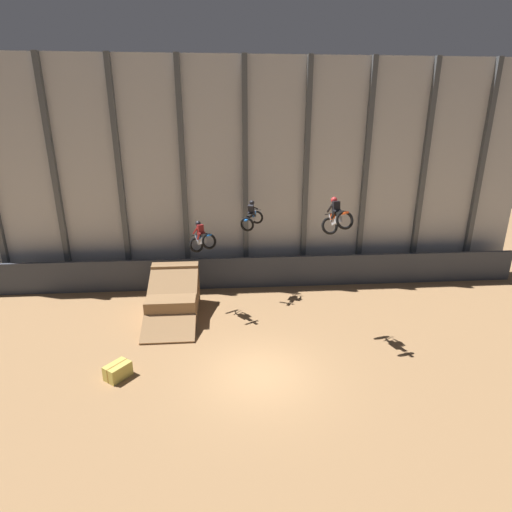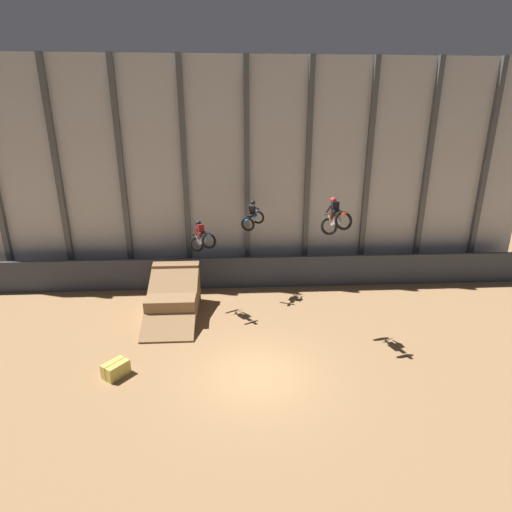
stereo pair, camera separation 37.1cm
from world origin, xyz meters
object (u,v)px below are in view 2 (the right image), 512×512
Objects in this scene: rider_bike_right_air at (335,218)px; rider_bike_left_air at (202,238)px; rider_bike_center_air at (253,216)px; hay_bale_trackside at (116,369)px; dirt_ramp at (174,297)px.

rider_bike_left_air is at bearing 143.14° from rider_bike_right_air.
hay_bale_trackside is at bearing -102.76° from rider_bike_center_air.
rider_bike_right_air is (7.04, -2.91, 4.60)m from dirt_ramp.
rider_bike_right_air is 10.19m from hay_bale_trackside.
dirt_ramp is 5.45m from hay_bale_trackside.
rider_bike_right_air reaches higher than dirt_ramp.
rider_bike_left_air is 1.02× the size of rider_bike_center_air.
rider_bike_right_air reaches higher than rider_bike_left_air.
dirt_ramp is 5.70m from rider_bike_center_air.
rider_bike_right_air is at bearing -33.14° from rider_bike_center_air.
rider_bike_left_air is 3.25m from rider_bike_center_air.
rider_bike_left_air reaches higher than dirt_ramp.
rider_bike_center_air reaches higher than rider_bike_left_air.
rider_bike_center_air is at bearing 112.47° from rider_bike_right_air.
rider_bike_center_air is (2.50, 2.00, 0.54)m from rider_bike_left_air.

